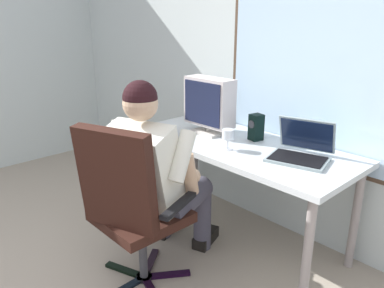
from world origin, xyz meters
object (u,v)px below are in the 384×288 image
desk (239,153)px  laptop (302,148)px  person_seated (156,175)px  wine_glass (228,135)px  desk_speaker (256,127)px  office_chair (129,203)px  crt_monitor (209,103)px

desk → laptop: laptop is taller
person_seated → laptop: size_ratio=2.97×
desk → wine_glass: wine_glass is taller
wine_glass → desk_speaker: desk_speaker is taller
desk → desk_speaker: bearing=75.8°
person_seated → desk_speaker: bearing=78.4°
desk → office_chair: (-0.04, -0.86, -0.08)m
person_seated → wine_glass: bearing=71.3°
person_seated → wine_glass: (0.15, 0.46, 0.18)m
desk → laptop: (0.43, 0.06, 0.13)m
crt_monitor → laptop: 0.75m
person_seated → desk_speaker: (0.15, 0.74, 0.18)m
crt_monitor → desk: bearing=-2.6°
desk → office_chair: office_chair is taller
person_seated → desk: bearing=79.0°
office_chair → laptop: (0.47, 0.92, 0.21)m
office_chair → crt_monitor: 0.98m
wine_glass → desk_speaker: bearing=90.4°
person_seated → wine_glass: person_seated is taller
person_seated → laptop: (0.55, 0.67, 0.15)m
desk → person_seated: person_seated is taller
desk → person_seated: bearing=-101.0°
crt_monitor → laptop: (0.73, 0.05, -0.16)m
person_seated → crt_monitor: person_seated is taller
person_seated → crt_monitor: (-0.18, 0.62, 0.31)m
laptop → wine_glass: laptop is taller
crt_monitor → desk_speaker: (0.33, 0.12, -0.13)m
person_seated → wine_glass: 0.51m
laptop → office_chair: bearing=-117.0°
wine_glass → laptop: bearing=29.0°
person_seated → desk_speaker: 0.78m
desk_speaker → crt_monitor: bearing=-160.3°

